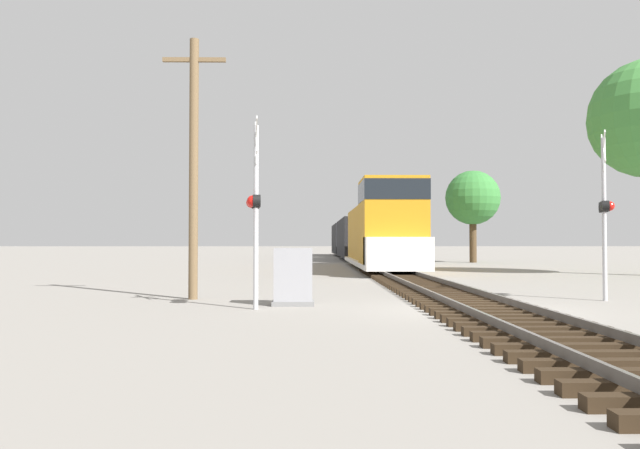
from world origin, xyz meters
The scene contains 8 objects.
ground_plane centered at (0.00, 0.00, 0.00)m, with size 400.00×400.00×0.00m, color gray.
rail_track_bed centered at (0.00, 0.00, 0.14)m, with size 2.60×160.00×0.31m.
freight_train centered at (0.00, 36.95, 1.95)m, with size 3.07×51.18×4.68m.
crossing_signal_near centered at (-5.30, 0.37, 2.55)m, with size 0.43×1.01×4.63m.
crossing_signal_far centered at (4.21, 2.41, 2.56)m, with size 0.59×1.00×4.69m.
relay_cabinet centered at (-4.39, 1.28, 0.72)m, with size 1.08×0.67×1.47m.
utility_pole centered at (-7.29, 3.02, 3.87)m, with size 1.80×0.26×7.44m.
tree_mid_background centered at (8.64, 33.62, 5.01)m, with size 4.23×4.23×7.17m.
Camera 1 is at (-3.91, -14.72, 1.64)m, focal length 35.00 mm.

